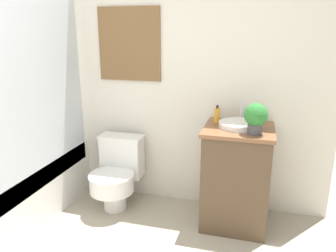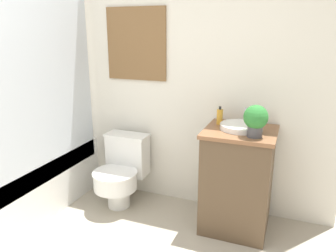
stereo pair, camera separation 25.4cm
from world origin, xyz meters
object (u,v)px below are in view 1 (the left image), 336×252
toilet (117,172)px  sink (239,124)px  soap_bottle (217,115)px  potted_plant (256,117)px

toilet → sink: (1.07, 0.02, 0.53)m
toilet → sink: sink is taller
soap_bottle → potted_plant: potted_plant is taller
sink → soap_bottle: 0.21m
sink → soap_bottle: size_ratio=2.43×
soap_bottle → potted_plant: bearing=-37.4°
toilet → potted_plant: size_ratio=2.75×
toilet → potted_plant: potted_plant is taller
sink → potted_plant: (0.12, -0.16, 0.11)m
toilet → sink: bearing=0.9°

